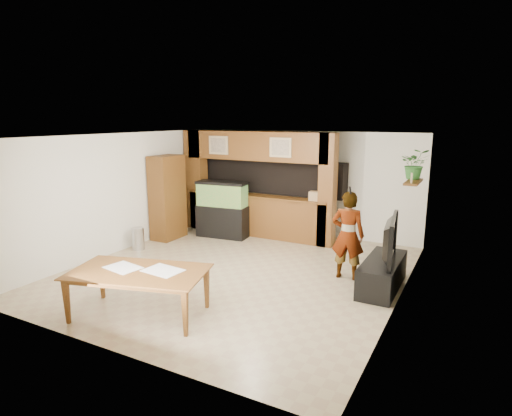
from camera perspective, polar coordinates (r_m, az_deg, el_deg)
The scene contains 21 objects.
floor at distance 8.41m, azimuth -2.47°, elevation -8.43°, with size 6.50×6.50×0.00m, color tan.
ceiling at distance 7.89m, azimuth -2.64°, elevation 9.56°, with size 6.50×6.50×0.00m, color white.
wall_back at distance 10.93m, azimuth 6.14°, elevation 3.35°, with size 6.00×6.00×0.00m, color white.
wall_left at distance 9.89m, azimuth -17.71°, elevation 1.93°, with size 6.50×6.50×0.00m, color white.
wall_right at distance 7.05m, azimuth 18.98°, elevation -2.08°, with size 6.50×6.50×0.00m, color white.
partition at distance 10.77m, azimuth 0.21°, elevation 3.36°, with size 4.20×0.99×2.60m.
wall_clock at distance 10.50m, azimuth -13.90°, elevation 6.01°, with size 0.05×0.25×0.25m.
wall_shelf at distance 8.90m, azimuth 20.25°, elevation 3.29°, with size 0.25×0.90×0.04m, color brown.
pantry_cabinet at distance 10.63m, azimuth -11.72°, elevation 1.39°, with size 0.51×0.83×2.04m, color brown.
trash_can at distance 10.02m, azimuth -15.45°, elevation -3.96°, with size 0.28×0.28×0.50m, color #B2B2B7.
aquarium at distance 10.61m, azimuth -4.52°, elevation -0.28°, with size 1.26×0.47×1.40m.
tv_stand at distance 7.86m, azimuth 16.48°, elevation -8.43°, with size 0.57×1.56×0.52m, color black.
television at distance 7.66m, azimuth 16.77°, elevation -3.92°, with size 1.33×0.17×0.76m, color black.
photo_frame at distance 8.59m, azimuth 20.02°, elevation 3.78°, with size 0.03×0.14×0.19m, color tan.
potted_plant at distance 9.13m, azimuth 20.45°, elevation 5.52°, with size 0.54×0.47×0.60m, color #2F712D.
person at distance 8.01m, azimuth 12.14°, elevation -3.58°, with size 0.60×0.39×1.64m, color tan.
microphone at distance 7.66m, azimuth 12.45°, elevation 2.31°, with size 0.03×0.03×0.15m, color black.
dining_table at distance 6.73m, azimuth -15.43°, elevation -11.04°, with size 2.01×1.12×0.71m, color brown.
newspaper_a at distance 6.83m, azimuth -17.31°, elevation -7.59°, with size 0.53×0.38×0.01m, color silver.
newspaper_b at distance 6.55m, azimuth -12.31°, elevation -8.15°, with size 0.56×0.41×0.01m, color silver.
counter_box at distance 9.98m, azimuth 8.04°, elevation 1.57°, with size 0.32×0.21×0.21m, color #A6835A.
Camera 1 is at (4.01, -6.78, 2.94)m, focal length 30.00 mm.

